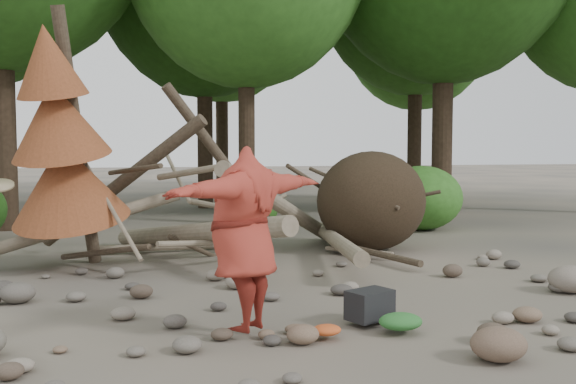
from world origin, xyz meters
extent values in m
plane|color=#514C44|center=(0.00, 0.00, 0.00)|extent=(120.00, 120.00, 0.00)
ellipsoid|color=#332619|center=(2.60, 4.30, 0.99)|extent=(2.20, 1.87, 1.98)
cylinder|color=gray|center=(-1.00, 3.70, 0.55)|extent=(2.61, 5.11, 1.08)
cylinder|color=gray|center=(0.80, 4.20, 0.90)|extent=(3.18, 3.71, 1.90)
cylinder|color=brown|center=(-2.20, 4.60, 1.40)|extent=(3.08, 1.91, 2.49)
cylinder|color=gray|center=(1.60, 3.50, 0.35)|extent=(1.13, 4.98, 0.43)
cylinder|color=brown|center=(-0.30, 4.80, 1.80)|extent=(2.39, 1.03, 2.89)
cylinder|color=gray|center=(-3.00, 4.00, 0.70)|extent=(3.71, 0.86, 1.20)
cylinder|color=#4C3F30|center=(-2.50, 3.50, 0.30)|extent=(1.52, 1.70, 0.49)
cylinder|color=gray|center=(0.20, 4.40, 0.80)|extent=(1.57, 0.85, 0.69)
cylinder|color=#4C3F30|center=(1.80, 4.90, 1.20)|extent=(1.92, 1.25, 1.10)
cylinder|color=gray|center=(-1.20, 4.20, 1.50)|extent=(0.37, 1.42, 0.85)
cylinder|color=#4C3F30|center=(2.20, 3.20, 0.15)|extent=(0.79, 2.54, 0.12)
cylinder|color=gray|center=(-0.80, 3.10, 0.45)|extent=(1.78, 1.11, 0.29)
cylinder|color=#4C3F30|center=(-2.90, 3.80, 2.20)|extent=(0.67, 1.13, 4.35)
cone|color=brown|center=(-3.06, 3.49, 1.50)|extent=(2.06, 2.13, 1.86)
cone|color=brown|center=(-3.16, 3.28, 2.50)|extent=(1.71, 1.78, 1.65)
cone|color=brown|center=(-3.26, 3.09, 3.40)|extent=(1.23, 1.30, 1.41)
cylinder|color=#38281C|center=(-5.00, 9.50, 4.48)|extent=(0.56, 0.56, 8.96)
cylinder|color=#38281C|center=(1.00, 9.20, 3.57)|extent=(0.44, 0.44, 7.14)
cylinder|color=#38281C|center=(7.00, 9.80, 4.72)|extent=(0.60, 0.60, 9.45)
cylinder|color=#38281C|center=(0.50, 14.20, 4.27)|extent=(0.52, 0.52, 8.54)
cylinder|color=#38281C|center=(8.00, 13.80, 4.06)|extent=(0.50, 0.50, 8.12)
cylinder|color=#38281C|center=(2.00, 20.50, 4.38)|extent=(0.54, 0.54, 8.75)
cylinder|color=#38281C|center=(11.00, 20.00, 3.92)|extent=(0.46, 0.46, 7.84)
ellipsoid|color=#2E681E|center=(11.00, 20.00, 8.06)|extent=(7.17, 7.17, 8.60)
ellipsoid|color=#2E681E|center=(0.80, 7.80, 0.56)|extent=(1.40, 1.40, 1.12)
ellipsoid|color=#397B26|center=(5.00, 7.00, 0.80)|extent=(2.00, 2.00, 1.60)
imported|color=#A23024|center=(-0.89, -0.82, 1.07)|extent=(2.31, 2.06, 1.99)
cube|color=black|center=(0.60, -0.70, 0.17)|extent=(0.61, 0.52, 0.34)
ellipsoid|color=#2B6C2C|center=(0.79, -1.15, 0.09)|extent=(0.49, 0.41, 0.18)
ellipsoid|color=#C75022|center=(-0.06, -1.16, 0.06)|extent=(0.32, 0.26, 0.12)
ellipsoid|color=brown|center=(1.33, -2.21, 0.16)|extent=(0.55, 0.49, 0.33)
ellipsoid|color=gray|center=(3.96, 0.13, 0.19)|extent=(0.64, 0.58, 0.39)
ellipsoid|color=#5E584F|center=(-3.53, 1.39, 0.14)|extent=(0.46, 0.41, 0.27)
camera|label=1|loc=(-2.11, -7.56, 2.05)|focal=40.00mm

